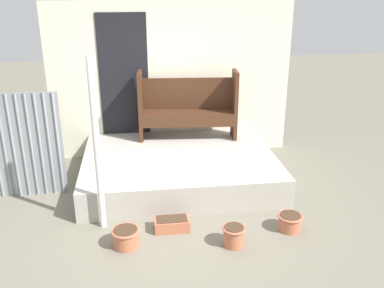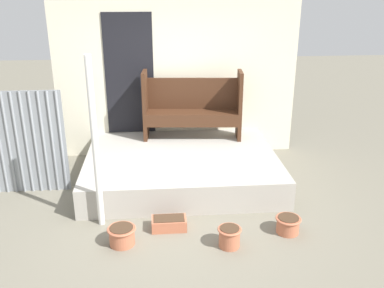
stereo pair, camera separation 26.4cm
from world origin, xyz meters
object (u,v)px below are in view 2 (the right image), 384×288
(flower_pot_left, at_px, (122,235))
(flower_pot_right, at_px, (288,224))
(planter_box_rect, at_px, (169,223))
(flower_pot_middle, at_px, (229,236))
(bench, at_px, (192,105))
(support_post, at_px, (95,145))

(flower_pot_left, distance_m, flower_pot_right, 2.01)
(flower_pot_left, distance_m, planter_box_rect, 0.63)
(flower_pot_middle, relative_size, flower_pot_right, 0.90)
(bench, height_order, flower_pot_middle, bench)
(support_post, distance_m, flower_pot_middle, 1.90)
(planter_box_rect, bearing_deg, support_post, 167.28)
(support_post, height_order, flower_pot_left, support_post)
(support_post, relative_size, bench, 1.32)
(bench, distance_m, planter_box_rect, 2.39)
(flower_pot_middle, xyz_separation_m, flower_pot_right, (0.76, 0.23, -0.02))
(support_post, bearing_deg, flower_pot_middle, -22.06)
(flower_pot_left, height_order, flower_pot_middle, flower_pot_middle)
(flower_pot_right, bearing_deg, flower_pot_middle, -163.36)
(flower_pot_left, xyz_separation_m, planter_box_rect, (0.56, 0.28, -0.05))
(support_post, xyz_separation_m, flower_pot_left, (0.29, -0.47, -0.95))
(bench, xyz_separation_m, flower_pot_middle, (0.21, -2.59, -0.84))
(flower_pot_right, distance_m, planter_box_rect, 1.46)
(bench, height_order, flower_pot_right, bench)
(flower_pot_left, bearing_deg, flower_pot_right, 2.26)
(support_post, distance_m, flower_pot_right, 2.52)
(flower_pot_middle, distance_m, flower_pot_right, 0.79)
(support_post, bearing_deg, bench, 56.09)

